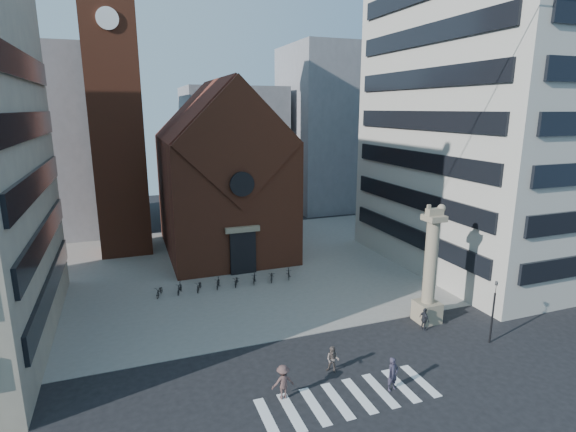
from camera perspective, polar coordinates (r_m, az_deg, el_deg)
The scene contains 23 objects.
ground at distance 27.99m, azimuth 3.62°, elevation -18.95°, with size 120.00×120.00×0.00m, color black.
piazza at distance 44.30m, azimuth -6.38°, elevation -6.35°, with size 46.00×30.00×0.05m, color gray.
zebra_crossing at distance 25.96m, azimuth 7.69°, elevation -21.94°, with size 10.20×3.20×0.01m, color white, non-canonical shape.
church at distance 48.09m, azimuth -8.37°, elevation 4.97°, with size 12.00×16.65×18.00m.
campanile at distance 49.54m, azimuth -21.15°, elevation 13.48°, with size 5.50×5.50×31.20m.
building_right at distance 47.56m, azimuth 25.69°, elevation 13.42°, with size 18.00×22.00×32.00m, color #A8A598.
bg_block_left at distance 62.52m, azimuth -29.96°, elevation 8.06°, with size 16.00×14.00×22.00m, color gray.
bg_block_mid at distance 68.63m, azimuth -6.97°, elevation 8.40°, with size 14.00×12.00×18.00m, color gray.
bg_block_right at distance 71.07m, azimuth 6.43°, elevation 11.01°, with size 16.00×14.00×24.00m, color gray.
lion_column at distance 33.53m, azimuth 17.55°, elevation -7.30°, with size 1.63×1.60×8.68m.
traffic_light at distance 32.48m, azimuth 24.60°, elevation -10.85°, with size 0.13×0.16×4.30m.
pedestrian_0 at distance 26.48m, azimuth 13.15°, elevation -18.95°, with size 0.69×0.46×1.90m, color #2F2B3C.
pedestrian_1 at distance 27.49m, azimuth 5.71°, elevation -17.68°, with size 0.78×0.61×1.61m, color #5D504A.
pedestrian_2 at distance 33.22m, azimuth 16.93°, elevation -12.43°, with size 0.95×0.39×1.62m, color #25272D.
pedestrian_3 at distance 25.26m, azimuth -0.64°, elevation -20.31°, with size 1.23×0.71×1.91m, color #503835.
scooter_0 at distance 38.61m, azimuth -15.99°, elevation -9.16°, with size 0.56×1.61×0.85m, color black.
scooter_1 at distance 38.70m, azimuth -13.60°, elevation -8.87°, with size 0.44×1.56×0.94m, color black.
scooter_2 at distance 38.90m, azimuth -11.22°, elevation -8.70°, with size 0.56×1.61×0.85m, color black.
scooter_3 at distance 39.13m, azimuth -8.88°, elevation -8.39°, with size 0.44×1.56×0.94m, color black.
scooter_4 at distance 39.46m, azimuth -6.56°, elevation -8.20°, with size 0.56×1.61×0.85m, color black.
scooter_5 at distance 39.81m, azimuth -4.30°, elevation -7.87°, with size 0.44×1.56×0.94m, color black.
scooter_6 at distance 40.26m, azimuth -2.08°, elevation -7.66°, with size 0.56×1.61×0.85m, color black.
scooter_7 at distance 40.74m, azimuth 0.09°, elevation -7.32°, with size 0.44×1.56×0.94m, color black.
Camera 1 is at (-9.71, -21.54, 15.02)m, focal length 28.00 mm.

